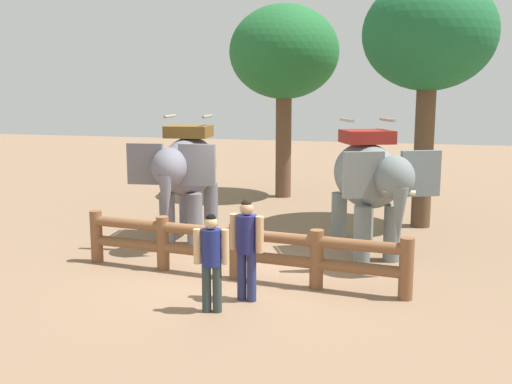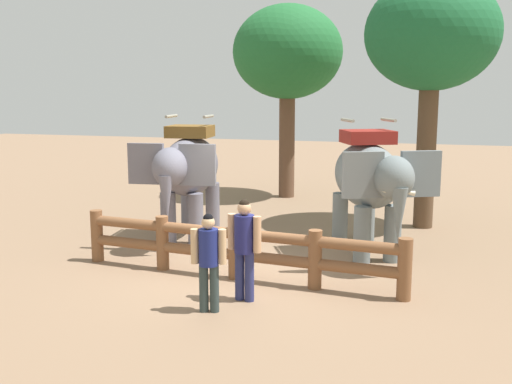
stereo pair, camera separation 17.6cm
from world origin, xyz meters
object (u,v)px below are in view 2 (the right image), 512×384
Objects in this scene: tourist_man_in_blue at (209,256)px; elephant_near_left at (188,170)px; tree_back_center at (432,37)px; log_fence at (235,247)px; tourist_woman_in_black at (244,242)px; tree_far_left at (288,54)px; elephant_center at (370,180)px.

elephant_near_left is at bearing 116.87° from tourist_man_in_blue.
elephant_near_left is at bearing -152.46° from tree_back_center.
log_fence is 3.72× the size of tourist_woman_in_black.
tree_far_left is at bearing 99.90° from tourist_woman_in_black.
tourist_man_in_blue is 0.26× the size of tree_far_left.
elephant_near_left is (-2.03, 2.62, 1.01)m from log_fence.
tree_far_left reaches higher than tourist_woman_in_black.
elephant_near_left is at bearing 127.79° from log_fence.
tourist_woman_in_black is 0.75m from tourist_man_in_blue.
tree_back_center is at bearing 66.53° from tourist_man_in_blue.
tree_back_center is (3.07, 7.06, 3.79)m from tourist_man_in_blue.
log_fence is at bearing -52.21° from elephant_near_left.
log_fence is 1.04× the size of tree_far_left.
elephant_center reaches higher than tourist_man_in_blue.
elephant_near_left is 4.52m from tourist_woman_in_black.
elephant_center is (2.16, 2.35, 1.00)m from log_fence.
elephant_near_left is at bearing -98.33° from tree_far_left.
tourist_woman_in_black is 0.28× the size of tree_back_center.
tree_back_center reaches higher than log_fence.
log_fence is at bearing 95.25° from tourist_man_in_blue.
log_fence is at bearing 116.71° from tourist_woman_in_black.
elephant_center is 2.15× the size of tourist_man_in_blue.
log_fence is 1.23m from tourist_woman_in_black.
tourist_man_in_blue reaches higher than log_fence.
elephant_center reaches higher than tourist_woman_in_black.
tourist_man_in_blue is at bearing -84.75° from log_fence.
tree_far_left is at bearing 143.49° from tree_back_center.
log_fence is 1.03× the size of tree_back_center.
log_fence is 3.35m from elephant_center.
elephant_center is 4.57m from tourist_man_in_blue.
tree_far_left is at bearing 117.98° from elephant_center.
tree_far_left is at bearing 81.67° from elephant_near_left.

